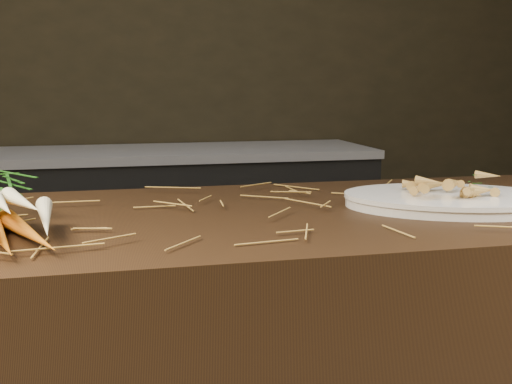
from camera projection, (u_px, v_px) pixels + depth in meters
back_counter at (186, 233)px, 3.18m from camera, size 1.82×0.62×0.84m
straw_bedding at (149, 213)px, 1.23m from camera, size 1.40×0.60×0.02m
serving_platter at (451, 202)px, 1.33m from camera, size 0.50×0.41×0.02m
roasted_veg_heap at (452, 185)px, 1.33m from camera, size 0.25×0.21×0.05m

